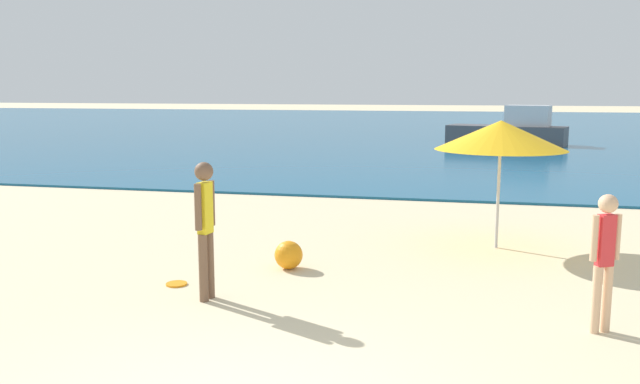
{
  "coord_description": "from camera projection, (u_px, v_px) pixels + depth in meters",
  "views": [
    {
      "loc": [
        1.62,
        -4.32,
        2.59
      ],
      "look_at": [
        -0.44,
        4.78,
        1.11
      ],
      "focal_mm": 36.76,
      "sensor_mm": 36.0,
      "label": 1
    }
  ],
  "objects": [
    {
      "name": "person_distant",
      "position": [
        605.0,
        255.0,
        6.9
      ],
      "size": [
        0.32,
        0.2,
        1.5
      ],
      "rotation": [
        0.0,
        0.0,
        0.46
      ],
      "color": "#DDAD84",
      "rests_on": "ground"
    },
    {
      "name": "frisbee",
      "position": [
        177.0,
        284.0,
        8.73
      ],
      "size": [
        0.28,
        0.28,
        0.03
      ],
      "primitive_type": "cylinder",
      "color": "orange",
      "rests_on": "ground"
    },
    {
      "name": "boat_near",
      "position": [
        511.0,
        131.0,
        29.9
      ],
      "size": [
        5.49,
        2.98,
        1.78
      ],
      "rotation": [
        0.0,
        0.0,
        2.88
      ],
      "color": "#4C4C51",
      "rests_on": "water"
    },
    {
      "name": "person_standing",
      "position": [
        205.0,
        222.0,
        7.98
      ],
      "size": [
        0.23,
        0.39,
        1.72
      ],
      "rotation": [
        0.0,
        0.0,
        1.43
      ],
      "color": "brown",
      "rests_on": "ground"
    },
    {
      "name": "beach_ball",
      "position": [
        289.0,
        255.0,
        9.48
      ],
      "size": [
        0.41,
        0.41,
        0.41
      ],
      "primitive_type": "sphere",
      "color": "orange",
      "rests_on": "ground"
    },
    {
      "name": "beach_umbrella",
      "position": [
        501.0,
        135.0,
        10.48
      ],
      "size": [
        2.09,
        2.09,
        2.09
      ],
      "color": "#B7B7BC",
      "rests_on": "ground"
    },
    {
      "name": "water",
      "position": [
        444.0,
        127.0,
        44.23
      ],
      "size": [
        160.0,
        60.0,
        0.06
      ],
      "primitive_type": "cube",
      "color": "#14567F",
      "rests_on": "ground"
    }
  ]
}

